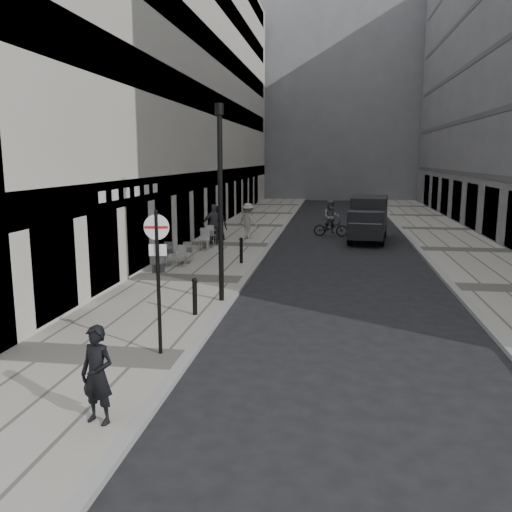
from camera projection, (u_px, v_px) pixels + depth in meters
The scene contains 18 objects.
ground at pixel (138, 427), 8.72m from camera, with size 120.00×120.00×0.00m, color black.
sidewalk at pixel (229, 245), 26.52m from camera, with size 4.00×60.00×0.12m, color #A29C92.
far_sidewalk at pixel (463, 251), 24.97m from camera, with size 4.00×60.00×0.12m, color #A29C92.
building_left at pixel (182, 76), 31.82m from camera, with size 4.00×45.00×18.00m, color beige.
building_far at pixel (323, 97), 61.07m from camera, with size 24.00×16.00×22.00m, color slate.
walking_man at pixel (97, 375), 8.51m from camera, with size 0.58×0.38×1.60m, color black.
sign_post at pixel (158, 263), 11.35m from camera, with size 0.53×0.12×3.10m.
lamppost at pixel (220, 194), 15.49m from camera, with size 0.25×0.25×5.66m.
bollard_near at pixel (195, 298), 14.50m from camera, with size 0.13×0.13×0.94m, color black.
bollard_far at pixel (241, 251), 21.64m from camera, with size 0.13×0.13×0.96m, color black.
panel_van at pixel (368, 217), 28.13m from camera, with size 2.32×4.96×2.26m.
cyclist at pixel (331, 222), 29.85m from camera, with size 1.88×0.73×2.00m.
pedestrian_a at pixel (214, 224), 26.41m from camera, with size 1.13×0.47×1.94m, color #4C4C50.
pedestrian_b at pixel (248, 221), 28.26m from camera, with size 1.19×0.68×1.84m, color #A09B94.
pedestrian_c at pixel (218, 224), 27.09m from camera, with size 0.88×0.58×1.81m, color black.
cafe_table_near at pixel (166, 254), 21.13m from camera, with size 0.68×1.53×0.87m.
cafe_table_mid at pixel (208, 237), 25.32m from camera, with size 0.78×1.75×1.00m.
cafe_table_far at pixel (185, 253), 21.53m from camera, with size 0.63×1.42×0.81m.
Camera 1 is at (3.04, -7.73, 4.28)m, focal length 38.00 mm.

